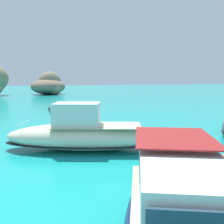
% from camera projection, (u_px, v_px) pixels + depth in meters
% --- Properties ---
extents(islet_small, '(14.92, 16.63, 7.44)m').
position_uv_depth(islet_small, '(49.00, 86.00, 83.84)').
color(islet_small, '#9E8966').
rests_on(islet_small, ground).
extents(motorboat_cream, '(11.60, 7.43, 3.29)m').
position_uv_depth(motorboat_cream, '(84.00, 134.00, 17.74)').
color(motorboat_cream, beige).
rests_on(motorboat_cream, ground).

